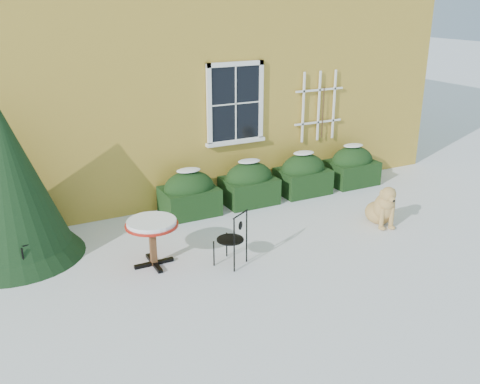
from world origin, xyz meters
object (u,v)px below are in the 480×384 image
patio_chair_far (19,237)px  dog (383,208)px  evergreen_shrub (8,195)px  bistro_table (152,228)px  patio_chair_near (232,238)px

patio_chair_far → dog: 6.22m
evergreen_shrub → bistro_table: 2.33m
evergreen_shrub → patio_chair_near: bearing=-31.9°
bistro_table → dog: size_ratio=0.95×
evergreen_shrub → dog: (6.13, -1.71, -0.72)m
evergreen_shrub → dog: size_ratio=3.01×
bistro_table → patio_chair_far: (-1.84, 0.82, -0.11)m
patio_chair_near → patio_chair_far: (-2.95, 1.37, 0.08)m
patio_chair_near → dog: size_ratio=1.03×
patio_chair_near → dog: patio_chair_near is taller
bistro_table → patio_chair_far: patio_chair_far is taller
bistro_table → patio_chair_near: (1.11, -0.55, -0.19)m
evergreen_shrub → bistro_table: size_ratio=3.18×
patio_chair_near → evergreen_shrub: bearing=-63.7°
evergreen_shrub → patio_chair_far: 0.72m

